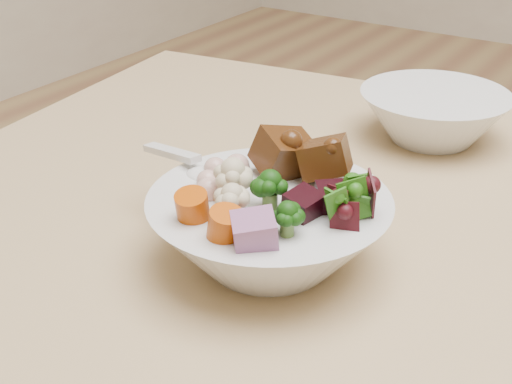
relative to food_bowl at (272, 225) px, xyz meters
The scene contains 3 objects.
food_bowl is the anchor object (origin of this frame).
soup_spoon 0.09m from the food_bowl, behind, with size 0.11×0.05×0.02m.
side_bowl 0.32m from the food_bowl, 86.45° to the left, with size 0.17×0.17×0.06m, color silver, non-canonical shape.
Camera 1 is at (-0.14, -0.69, 1.02)m, focal length 50.00 mm.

